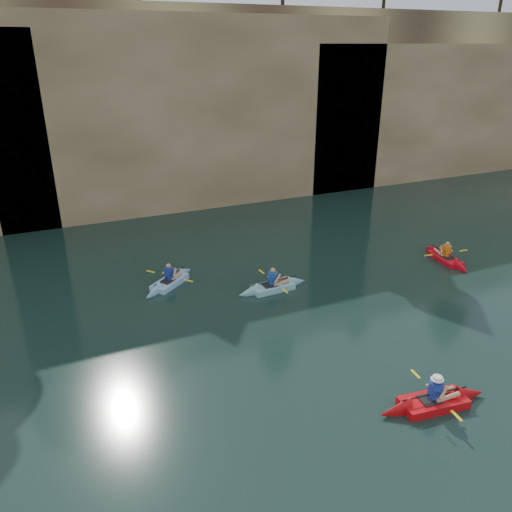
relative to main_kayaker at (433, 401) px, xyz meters
name	(u,v)px	position (x,y,z in m)	size (l,w,h in m)	color
ground	(430,457)	(-1.37, -1.44, -0.17)	(160.00, 160.00, 0.00)	black
cliff	(145,96)	(-1.37, 28.56, 5.83)	(70.00, 16.00, 12.00)	tan
cliff_slab_center	(205,111)	(0.63, 21.16, 5.53)	(24.00, 2.40, 11.40)	tan
cliff_slab_east	(458,109)	(20.63, 21.16, 4.75)	(26.00, 2.40, 9.84)	tan
sea_cave_center	(113,192)	(-5.37, 20.51, 1.43)	(3.50, 1.00, 3.20)	black
sea_cave_east	(323,159)	(8.63, 20.51, 2.08)	(5.00, 1.00, 4.50)	black
main_kayaker	(433,401)	(0.00, 0.00, 0.00)	(3.44, 2.29, 1.25)	red
kayaker_ltblue_near	(273,287)	(-0.98, 8.36, -0.01)	(3.16, 2.44, 1.24)	#7BBBCF
kayaker_red_far	(445,258)	(7.76, 7.78, -0.02)	(2.34, 3.29, 1.19)	red
kayaker_ltblue_mid	(170,282)	(-4.76, 10.57, -0.02)	(2.93, 2.56, 1.21)	#86B8E1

